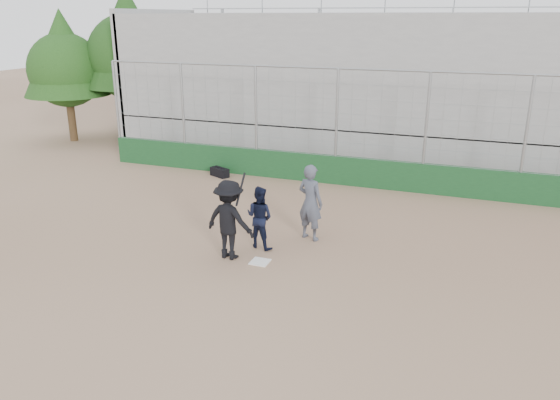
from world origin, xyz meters
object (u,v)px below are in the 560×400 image
(batter_at_plate, at_px, (229,220))
(equipment_bag, at_px, (220,172))
(umpire, at_px, (310,206))
(catcher_crouched, at_px, (260,227))

(batter_at_plate, xyz_separation_m, equipment_bag, (-3.43, 6.35, -0.83))
(batter_at_plate, bearing_deg, umpire, 50.71)
(umpire, bearing_deg, equipment_bag, -22.18)
(umpire, xyz_separation_m, equipment_bag, (-4.92, 4.54, -0.76))
(catcher_crouched, distance_m, equipment_bag, 6.78)
(batter_at_plate, distance_m, umpire, 2.35)
(catcher_crouched, xyz_separation_m, umpire, (1.03, 1.01, 0.37))
(umpire, bearing_deg, catcher_crouched, 64.83)
(batter_at_plate, relative_size, equipment_bag, 2.55)
(batter_at_plate, height_order, equipment_bag, batter_at_plate)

